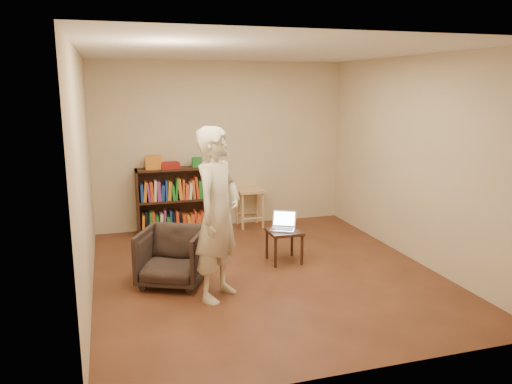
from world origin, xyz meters
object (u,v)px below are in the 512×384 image
object	(u,v)px
laptop	(283,225)
bookshelf	(176,204)
stool	(250,196)
armchair	(173,257)
person	(218,215)
side_table	(284,236)

from	to	relation	value
laptop	bookshelf	bearing A→B (deg)	151.49
stool	armchair	xyz separation A→B (m)	(-1.51, -2.04, -0.17)
armchair	person	world-z (taller)	person
bookshelf	person	size ratio (longest dim) A/B	0.66
stool	laptop	xyz separation A→B (m)	(-0.03, -1.65, -0.03)
bookshelf	armchair	distance (m)	2.14
stool	armchair	world-z (taller)	armchair
laptop	armchair	bearing A→B (deg)	-137.10
side_table	laptop	xyz separation A→B (m)	(0.01, 0.07, 0.12)
stool	armchair	distance (m)	2.55
stool	armchair	size ratio (longest dim) A/B	0.86
armchair	stool	bearing A→B (deg)	78.87
stool	person	distance (m)	2.81
armchair	person	size ratio (longest dim) A/B	0.39
bookshelf	person	xyz separation A→B (m)	(0.08, -2.62, 0.48)
armchair	side_table	world-z (taller)	armchair
armchair	laptop	xyz separation A→B (m)	(1.48, 0.40, 0.14)
armchair	bookshelf	bearing A→B (deg)	106.08
bookshelf	stool	world-z (taller)	bookshelf
armchair	laptop	world-z (taller)	armchair
armchair	person	distance (m)	0.89
bookshelf	side_table	distance (m)	2.11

